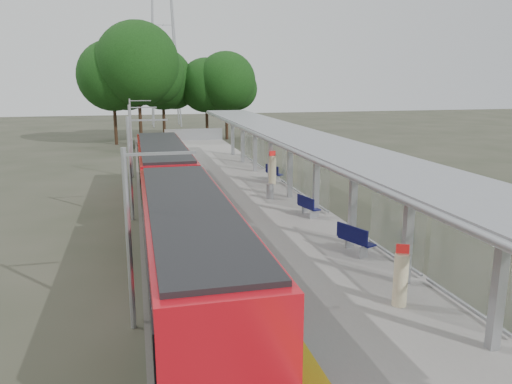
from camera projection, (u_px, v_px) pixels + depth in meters
trackbed at (166, 211)px, 27.58m from camera, size 3.00×70.00×0.24m
platform at (246, 200)px, 28.53m from camera, size 6.00×50.00×1.00m
tactile_strip at (201, 193)px, 27.83m from camera, size 0.60×50.00×0.02m
end_fence at (194, 134)px, 51.93m from camera, size 6.00×0.10×1.20m
train at (173, 200)px, 21.95m from camera, size 2.74×27.60×3.62m
canopy at (294, 142)px, 24.47m from camera, size 3.27×38.00×3.66m
tree_cluster at (162, 75)px, 56.86m from camera, size 20.45×13.81×13.40m
catenary_masts at (132, 165)px, 25.62m from camera, size 2.08×48.16×5.40m
bench_near at (355, 239)px, 18.20m from camera, size 0.99×1.57×1.03m
bench_mid at (308, 206)px, 23.20m from camera, size 0.74×1.41×0.92m
bench_far at (273, 172)px, 31.44m from camera, size 0.84×1.45×0.95m
info_pillar_near at (401, 279)px, 13.92m from camera, size 0.41×0.41×1.80m
info_pillar_far at (272, 170)px, 30.15m from camera, size 0.46×0.46×2.03m
litter_bin at (270, 191)px, 26.55m from camera, size 0.51×0.51×0.79m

